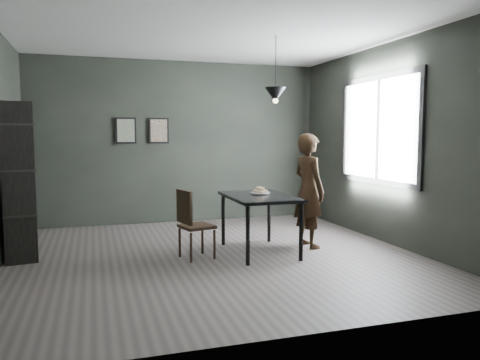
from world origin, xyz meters
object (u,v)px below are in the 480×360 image
object	(u,v)px
cafe_table	(260,201)
shelf_unit	(18,182)
wood_chair	(191,220)
pendant_lamp	(275,94)
white_plate	(260,193)
woman	(309,190)

from	to	relation	value
cafe_table	shelf_unit	bearing A→B (deg)	168.36
shelf_unit	wood_chair	bearing A→B (deg)	-26.59
cafe_table	pendant_lamp	bearing A→B (deg)	21.80
white_plate	pendant_lamp	bearing A→B (deg)	-5.91
pendant_lamp	cafe_table	bearing A→B (deg)	-158.20
white_plate	wood_chair	size ratio (longest dim) A/B	0.27
white_plate	woman	size ratio (longest dim) A/B	0.15
woman	cafe_table	bearing A→B (deg)	88.16
cafe_table	white_plate	bearing A→B (deg)	66.66
white_plate	woman	distance (m)	0.69
shelf_unit	pendant_lamp	bearing A→B (deg)	-17.35
cafe_table	wood_chair	world-z (taller)	wood_chair
cafe_table	shelf_unit	xyz separation A→B (m)	(-2.92, 0.60, 0.29)
wood_chair	shelf_unit	world-z (taller)	shelf_unit
cafe_table	pendant_lamp	world-z (taller)	pendant_lamp
shelf_unit	pendant_lamp	xyz separation A→B (m)	(3.17, -0.50, 1.09)
cafe_table	woman	xyz separation A→B (m)	(0.74, 0.10, 0.10)
white_plate	pendant_lamp	size ratio (longest dim) A/B	0.27
shelf_unit	pendant_lamp	size ratio (longest dim) A/B	2.21
cafe_table	white_plate	xyz separation A→B (m)	(0.05, 0.12, 0.08)
cafe_table	woman	world-z (taller)	woman
shelf_unit	cafe_table	bearing A→B (deg)	-20.00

